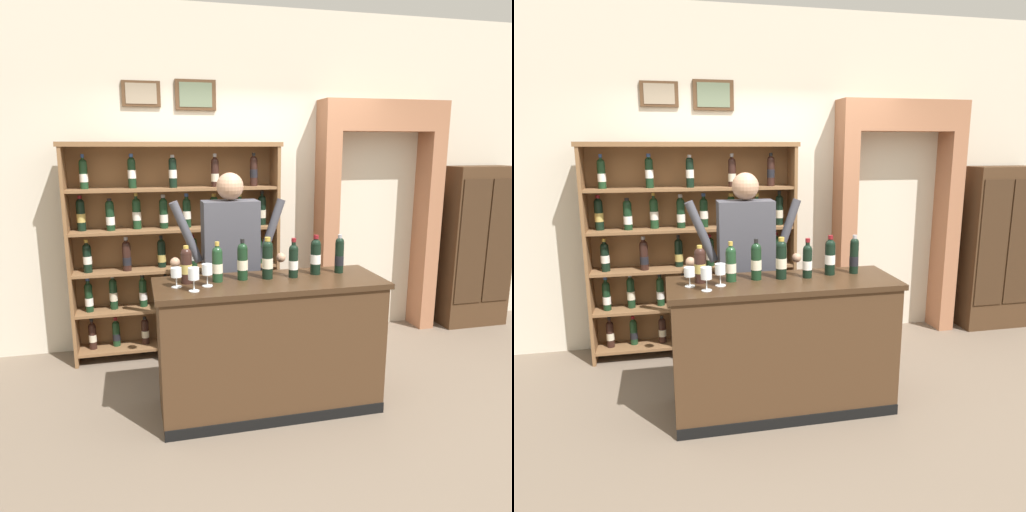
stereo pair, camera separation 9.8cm
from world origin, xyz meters
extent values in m
cube|color=#6B5B4C|center=(0.00, 0.00, -0.01)|extent=(14.00, 14.00, 0.02)
cube|color=beige|center=(0.00, 1.55, 1.61)|extent=(12.00, 0.16, 3.22)
cube|color=#4C331E|center=(-0.96, 1.46, 2.42)|extent=(0.34, 0.02, 0.22)
cube|color=gray|center=(-0.96, 1.44, 2.42)|extent=(0.27, 0.01, 0.18)
cube|color=#4C331E|center=(-0.47, 1.46, 2.42)|extent=(0.38, 0.02, 0.27)
cube|color=#607056|center=(-0.47, 1.44, 2.42)|extent=(0.30, 0.01, 0.22)
cube|color=brown|center=(-1.65, 1.19, 0.99)|extent=(0.03, 0.29, 1.99)
cube|color=brown|center=(0.23, 1.19, 0.99)|extent=(0.03, 0.29, 1.99)
cube|color=brown|center=(-0.71, 1.33, 0.99)|extent=(1.91, 0.02, 1.99)
cube|color=brown|center=(-0.71, 1.19, 0.10)|extent=(1.85, 0.28, 0.02)
cylinder|color=black|center=(-1.51, 1.20, 0.22)|extent=(0.07, 0.07, 0.21)
sphere|color=black|center=(-1.51, 1.20, 0.33)|extent=(0.07, 0.07, 0.07)
cylinder|color=black|center=(-1.51, 1.20, 0.37)|extent=(0.03, 0.03, 0.08)
cylinder|color=black|center=(-1.51, 1.20, 0.40)|extent=(0.03, 0.03, 0.03)
cylinder|color=beige|center=(-1.51, 1.20, 0.22)|extent=(0.07, 0.07, 0.07)
cylinder|color=#19381E|center=(-1.30, 1.22, 0.22)|extent=(0.07, 0.07, 0.20)
sphere|color=#19381E|center=(-1.30, 1.22, 0.33)|extent=(0.07, 0.07, 0.07)
cylinder|color=#19381E|center=(-1.30, 1.22, 0.36)|extent=(0.03, 0.03, 0.07)
cylinder|color=maroon|center=(-1.30, 1.22, 0.38)|extent=(0.03, 0.03, 0.03)
cylinder|color=black|center=(-1.30, 1.22, 0.20)|extent=(0.07, 0.07, 0.07)
cylinder|color=black|center=(-1.03, 1.20, 0.22)|extent=(0.07, 0.07, 0.21)
sphere|color=black|center=(-1.03, 1.20, 0.33)|extent=(0.07, 0.07, 0.07)
cylinder|color=black|center=(-1.03, 1.20, 0.35)|extent=(0.03, 0.03, 0.06)
cylinder|color=black|center=(-1.03, 1.20, 0.37)|extent=(0.03, 0.03, 0.03)
cylinder|color=beige|center=(-1.03, 1.20, 0.21)|extent=(0.07, 0.07, 0.07)
cylinder|color=black|center=(-0.80, 1.21, 0.22)|extent=(0.07, 0.07, 0.21)
sphere|color=black|center=(-0.80, 1.21, 0.33)|extent=(0.07, 0.07, 0.07)
cylinder|color=black|center=(-0.80, 1.21, 0.36)|extent=(0.03, 0.03, 0.07)
cylinder|color=#99999E|center=(-0.80, 1.21, 0.39)|extent=(0.04, 0.04, 0.03)
cylinder|color=silver|center=(-0.80, 1.21, 0.23)|extent=(0.07, 0.07, 0.07)
cylinder|color=black|center=(-0.60, 1.18, 0.22)|extent=(0.07, 0.07, 0.21)
sphere|color=black|center=(-0.60, 1.18, 0.34)|extent=(0.07, 0.07, 0.07)
cylinder|color=black|center=(-0.60, 1.18, 0.36)|extent=(0.03, 0.03, 0.06)
cylinder|color=#99999E|center=(-0.60, 1.18, 0.38)|extent=(0.03, 0.03, 0.03)
cylinder|color=beige|center=(-0.60, 1.18, 0.22)|extent=(0.07, 0.07, 0.07)
cylinder|color=black|center=(-0.38, 1.18, 0.21)|extent=(0.07, 0.07, 0.20)
sphere|color=black|center=(-0.38, 1.18, 0.32)|extent=(0.07, 0.07, 0.07)
cylinder|color=black|center=(-0.38, 1.18, 0.35)|extent=(0.03, 0.03, 0.07)
cylinder|color=#99999E|center=(-0.38, 1.18, 0.37)|extent=(0.03, 0.03, 0.03)
cylinder|color=beige|center=(-0.38, 1.18, 0.20)|extent=(0.07, 0.07, 0.06)
cylinder|color=black|center=(-0.13, 1.22, 0.22)|extent=(0.07, 0.07, 0.20)
sphere|color=black|center=(-0.13, 1.22, 0.33)|extent=(0.07, 0.07, 0.07)
cylinder|color=black|center=(-0.13, 1.22, 0.36)|extent=(0.03, 0.03, 0.08)
cylinder|color=navy|center=(-0.13, 1.22, 0.39)|extent=(0.03, 0.03, 0.03)
cylinder|color=silver|center=(-0.13, 1.22, 0.22)|extent=(0.07, 0.07, 0.06)
cylinder|color=#19381E|center=(0.08, 1.21, 0.22)|extent=(0.07, 0.07, 0.20)
sphere|color=#19381E|center=(0.08, 1.21, 0.32)|extent=(0.07, 0.07, 0.07)
cylinder|color=#19381E|center=(0.08, 1.21, 0.34)|extent=(0.03, 0.03, 0.06)
cylinder|color=navy|center=(0.08, 1.21, 0.36)|extent=(0.03, 0.03, 0.03)
cylinder|color=tan|center=(0.08, 1.21, 0.20)|extent=(0.07, 0.07, 0.06)
cube|color=brown|center=(-0.71, 1.19, 0.47)|extent=(1.85, 0.28, 0.03)
cylinder|color=black|center=(-1.52, 1.18, 0.60)|extent=(0.07, 0.07, 0.23)
sphere|color=black|center=(-1.52, 1.18, 0.72)|extent=(0.07, 0.07, 0.07)
cylinder|color=black|center=(-1.52, 1.18, 0.76)|extent=(0.03, 0.03, 0.08)
cylinder|color=navy|center=(-1.52, 1.18, 0.79)|extent=(0.04, 0.04, 0.03)
cylinder|color=silver|center=(-1.52, 1.18, 0.58)|extent=(0.07, 0.07, 0.07)
cylinder|color=black|center=(-1.30, 1.21, 0.61)|extent=(0.07, 0.07, 0.25)
sphere|color=black|center=(-1.30, 1.21, 0.74)|extent=(0.07, 0.07, 0.07)
cylinder|color=black|center=(-1.30, 1.21, 0.77)|extent=(0.03, 0.03, 0.07)
cylinder|color=#99999E|center=(-1.30, 1.21, 0.79)|extent=(0.03, 0.03, 0.03)
cylinder|color=beige|center=(-1.30, 1.21, 0.60)|extent=(0.07, 0.07, 0.08)
cylinder|color=#19381E|center=(-1.04, 1.22, 0.60)|extent=(0.07, 0.07, 0.23)
sphere|color=#19381E|center=(-1.04, 1.22, 0.72)|extent=(0.07, 0.07, 0.07)
cylinder|color=#19381E|center=(-1.04, 1.22, 0.75)|extent=(0.03, 0.03, 0.08)
cylinder|color=black|center=(-1.04, 1.22, 0.78)|extent=(0.04, 0.04, 0.03)
cylinder|color=silver|center=(-1.04, 1.22, 0.59)|extent=(0.07, 0.07, 0.07)
cylinder|color=black|center=(-0.83, 1.18, 0.60)|extent=(0.07, 0.07, 0.23)
sphere|color=black|center=(-0.83, 1.18, 0.72)|extent=(0.07, 0.07, 0.07)
cylinder|color=black|center=(-0.83, 1.18, 0.75)|extent=(0.03, 0.03, 0.06)
cylinder|color=black|center=(-0.83, 1.18, 0.77)|extent=(0.03, 0.03, 0.03)
cylinder|color=black|center=(-0.83, 1.18, 0.60)|extent=(0.07, 0.07, 0.07)
cylinder|color=black|center=(-0.61, 1.17, 0.61)|extent=(0.07, 0.07, 0.25)
sphere|color=black|center=(-0.61, 1.17, 0.74)|extent=(0.07, 0.07, 0.07)
cylinder|color=black|center=(-0.61, 1.17, 0.77)|extent=(0.03, 0.03, 0.08)
cylinder|color=black|center=(-0.61, 1.17, 0.80)|extent=(0.04, 0.04, 0.03)
cylinder|color=black|center=(-0.61, 1.17, 0.62)|extent=(0.07, 0.07, 0.08)
cylinder|color=black|center=(-0.37, 1.21, 0.60)|extent=(0.07, 0.07, 0.23)
sphere|color=black|center=(-0.37, 1.21, 0.72)|extent=(0.07, 0.07, 0.07)
cylinder|color=black|center=(-0.37, 1.21, 0.76)|extent=(0.03, 0.03, 0.08)
cylinder|color=#99999E|center=(-0.37, 1.21, 0.79)|extent=(0.03, 0.03, 0.03)
cylinder|color=silver|center=(-0.37, 1.21, 0.57)|extent=(0.07, 0.07, 0.07)
cylinder|color=black|center=(-0.13, 1.20, 0.60)|extent=(0.07, 0.07, 0.24)
sphere|color=black|center=(-0.13, 1.20, 0.73)|extent=(0.07, 0.07, 0.07)
cylinder|color=black|center=(-0.13, 1.20, 0.76)|extent=(0.03, 0.03, 0.07)
cylinder|color=#99999E|center=(-0.13, 1.20, 0.78)|extent=(0.03, 0.03, 0.03)
cylinder|color=black|center=(-0.13, 1.20, 0.61)|extent=(0.07, 0.07, 0.08)
cylinder|color=black|center=(0.11, 1.22, 0.60)|extent=(0.07, 0.07, 0.23)
sphere|color=black|center=(0.11, 1.22, 0.72)|extent=(0.07, 0.07, 0.07)
cylinder|color=black|center=(0.11, 1.22, 0.75)|extent=(0.03, 0.03, 0.07)
cylinder|color=black|center=(0.11, 1.22, 0.77)|extent=(0.03, 0.03, 0.03)
cylinder|color=tan|center=(0.11, 1.22, 0.61)|extent=(0.07, 0.07, 0.07)
cube|color=brown|center=(-0.71, 1.19, 0.84)|extent=(1.85, 0.28, 0.02)
cylinder|color=black|center=(-1.50, 1.18, 0.96)|extent=(0.08, 0.08, 0.22)
sphere|color=black|center=(-1.50, 1.18, 1.08)|extent=(0.07, 0.07, 0.07)
cylinder|color=black|center=(-1.50, 1.18, 1.11)|extent=(0.03, 0.03, 0.08)
cylinder|color=#B79338|center=(-1.50, 1.18, 1.14)|extent=(0.03, 0.03, 0.03)
cylinder|color=silver|center=(-1.50, 1.18, 0.97)|extent=(0.08, 0.08, 0.07)
cylinder|color=black|center=(-1.16, 1.16, 0.97)|extent=(0.08, 0.08, 0.23)
sphere|color=black|center=(-1.16, 1.16, 1.09)|extent=(0.07, 0.07, 0.07)
cylinder|color=black|center=(-1.16, 1.16, 1.12)|extent=(0.03, 0.03, 0.08)
cylinder|color=#99999E|center=(-1.16, 1.16, 1.15)|extent=(0.04, 0.04, 0.03)
cylinder|color=black|center=(-1.16, 1.16, 0.94)|extent=(0.08, 0.08, 0.07)
cylinder|color=black|center=(-0.85, 1.22, 0.96)|extent=(0.08, 0.08, 0.22)
sphere|color=black|center=(-0.85, 1.22, 1.08)|extent=(0.07, 0.07, 0.07)
cylinder|color=black|center=(-0.85, 1.22, 1.11)|extent=(0.03, 0.03, 0.07)
cylinder|color=black|center=(-0.85, 1.22, 1.14)|extent=(0.03, 0.03, 0.03)
cylinder|color=tan|center=(-0.85, 1.22, 0.94)|extent=(0.08, 0.08, 0.07)
cylinder|color=black|center=(-0.56, 1.19, 0.97)|extent=(0.08, 0.08, 0.23)
sphere|color=black|center=(-0.56, 1.19, 1.08)|extent=(0.07, 0.07, 0.07)
cylinder|color=black|center=(-0.56, 1.19, 1.11)|extent=(0.03, 0.03, 0.07)
cylinder|color=maroon|center=(-0.56, 1.19, 1.14)|extent=(0.03, 0.03, 0.03)
cylinder|color=silver|center=(-0.56, 1.19, 0.95)|extent=(0.08, 0.08, 0.07)
cylinder|color=#19381E|center=(-0.25, 1.19, 0.96)|extent=(0.08, 0.08, 0.22)
sphere|color=#19381E|center=(-0.25, 1.19, 1.08)|extent=(0.07, 0.07, 0.07)
cylinder|color=#19381E|center=(-0.25, 1.19, 1.10)|extent=(0.03, 0.03, 0.07)
cylinder|color=#B79338|center=(-0.25, 1.19, 1.13)|extent=(0.04, 0.04, 0.03)
cylinder|color=beige|center=(-0.25, 1.19, 0.96)|extent=(0.08, 0.08, 0.07)
cylinder|color=black|center=(0.06, 1.16, 0.96)|extent=(0.08, 0.08, 0.22)
sphere|color=black|center=(0.06, 1.16, 1.08)|extent=(0.07, 0.07, 0.07)
cylinder|color=black|center=(0.06, 1.16, 1.11)|extent=(0.03, 0.03, 0.08)
cylinder|color=maroon|center=(0.06, 1.16, 1.14)|extent=(0.04, 0.04, 0.03)
cylinder|color=black|center=(0.06, 1.16, 0.96)|extent=(0.08, 0.08, 0.07)
cube|color=brown|center=(-0.71, 1.19, 1.21)|extent=(1.85, 0.28, 0.02)
cylinder|color=black|center=(-1.53, 1.22, 1.34)|extent=(0.07, 0.07, 0.24)
sphere|color=black|center=(-1.53, 1.22, 1.47)|extent=(0.07, 0.07, 0.07)
cylinder|color=black|center=(-1.53, 1.22, 1.50)|extent=(0.03, 0.03, 0.07)
cylinder|color=maroon|center=(-1.53, 1.22, 1.52)|extent=(0.04, 0.04, 0.03)
cylinder|color=tan|center=(-1.53, 1.22, 1.34)|extent=(0.08, 0.08, 0.08)
cylinder|color=black|center=(-1.28, 1.18, 1.33)|extent=(0.07, 0.07, 0.22)
sphere|color=black|center=(-1.28, 1.18, 1.45)|extent=(0.07, 0.07, 0.07)
cylinder|color=black|center=(-1.28, 1.18, 1.47)|extent=(0.04, 0.04, 0.06)
cylinder|color=black|center=(-1.28, 1.18, 1.49)|extent=(0.04, 0.04, 0.03)
cylinder|color=silver|center=(-1.28, 1.18, 1.31)|extent=(0.08, 0.08, 0.07)
cylinder|color=#19381E|center=(-1.06, 1.22, 1.34)|extent=(0.07, 0.07, 0.23)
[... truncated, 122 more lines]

